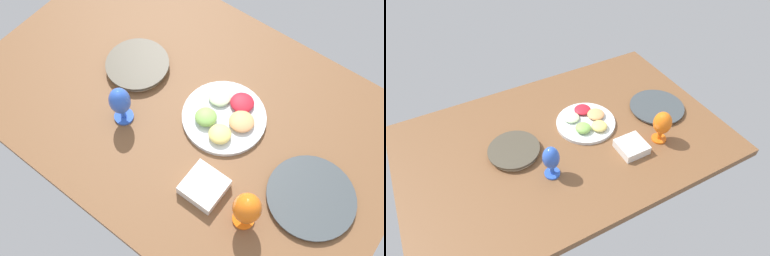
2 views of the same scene
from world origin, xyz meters
TOP-DOWN VIEW (x-y plane):
  - ground_plane at (0.00, 0.00)cm, footprint 160.00×104.00cm
  - dinner_plate_left at (-25.75, 2.42)cm, footprint 24.85×24.85cm
  - dinner_plate_right at (55.08, -3.72)cm, footprint 29.73×29.73cm
  - fruit_platter at (14.79, 3.94)cm, footprint 30.96×30.96cm
  - hurricane_glass_orange at (41.26, -23.12)cm, footprint 8.97×8.97cm
  - hurricane_glass_blue at (-15.12, -17.76)cm, footprint 7.65×7.65cm
  - square_bowl_white at (24.97, -22.52)cm, footprint 13.23×13.23cm

SIDE VIEW (x-z plane):
  - ground_plane at x=0.00cm, z-range -4.00..0.00cm
  - dinner_plate_right at x=55.08cm, z-range 0.04..2.02cm
  - dinner_plate_left at x=-25.75cm, z-range 0.06..3.16cm
  - fruit_platter at x=14.79cm, z-range -0.92..4.52cm
  - square_bowl_white at x=24.97cm, z-range 0.26..4.77cm
  - hurricane_glass_blue at x=-15.12cm, z-range 1.71..18.72cm
  - hurricane_glass_orange at x=41.26cm, z-range 1.92..19.20cm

